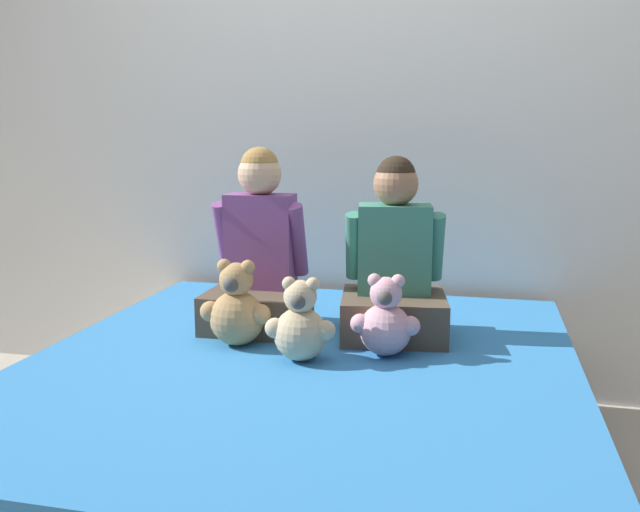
{
  "coord_description": "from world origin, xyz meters",
  "views": [
    {
      "loc": [
        0.52,
        -1.95,
        1.15
      ],
      "look_at": [
        0.0,
        0.24,
        0.74
      ],
      "focal_mm": 38.0,
      "sensor_mm": 36.0,
      "label": 1
    }
  ],
  "objects_px": {
    "bed": "(302,427)",
    "child_on_left": "(259,260)",
    "teddy_bear_between_children": "(301,326)",
    "child_on_right": "(394,268)",
    "teddy_bear_held_by_left_child": "(237,309)",
    "teddy_bear_held_by_right_child": "(385,321)"
  },
  "relations": [
    {
      "from": "child_on_right",
      "to": "teddy_bear_held_by_right_child",
      "type": "height_order",
      "value": "child_on_right"
    },
    {
      "from": "child_on_left",
      "to": "child_on_right",
      "type": "bearing_deg",
      "value": -1.43
    },
    {
      "from": "teddy_bear_between_children",
      "to": "teddy_bear_held_by_left_child",
      "type": "bearing_deg",
      "value": 153.99
    },
    {
      "from": "teddy_bear_held_by_left_child",
      "to": "teddy_bear_held_by_right_child",
      "type": "bearing_deg",
      "value": 0.52
    },
    {
      "from": "bed",
      "to": "child_on_left",
      "type": "xyz_separation_m",
      "value": [
        -0.24,
        0.32,
        0.47
      ]
    },
    {
      "from": "teddy_bear_held_by_right_child",
      "to": "teddy_bear_between_children",
      "type": "height_order",
      "value": "same"
    },
    {
      "from": "child_on_left",
      "to": "teddy_bear_held_by_left_child",
      "type": "distance_m",
      "value": 0.27
    },
    {
      "from": "bed",
      "to": "child_on_right",
      "type": "distance_m",
      "value": 0.61
    },
    {
      "from": "bed",
      "to": "child_on_left",
      "type": "distance_m",
      "value": 0.62
    },
    {
      "from": "child_on_left",
      "to": "teddy_bear_held_by_right_child",
      "type": "relative_size",
      "value": 2.46
    },
    {
      "from": "child_on_right",
      "to": "teddy_bear_between_children",
      "type": "bearing_deg",
      "value": -133.99
    },
    {
      "from": "child_on_left",
      "to": "child_on_right",
      "type": "distance_m",
      "value": 0.49
    },
    {
      "from": "child_on_right",
      "to": "teddy_bear_held_by_right_child",
      "type": "distance_m",
      "value": 0.26
    },
    {
      "from": "bed",
      "to": "child_on_right",
      "type": "height_order",
      "value": "child_on_right"
    },
    {
      "from": "teddy_bear_held_by_left_child",
      "to": "teddy_bear_between_children",
      "type": "bearing_deg",
      "value": -22.69
    },
    {
      "from": "teddy_bear_between_children",
      "to": "child_on_left",
      "type": "bearing_deg",
      "value": 122.07
    },
    {
      "from": "bed",
      "to": "child_on_right",
      "type": "bearing_deg",
      "value": 52.63
    },
    {
      "from": "child_on_left",
      "to": "child_on_right",
      "type": "relative_size",
      "value": 1.04
    },
    {
      "from": "child_on_left",
      "to": "teddy_bear_held_by_right_child",
      "type": "height_order",
      "value": "child_on_left"
    },
    {
      "from": "child_on_left",
      "to": "teddy_bear_held_by_left_child",
      "type": "relative_size",
      "value": 2.24
    },
    {
      "from": "child_on_right",
      "to": "teddy_bear_held_by_left_child",
      "type": "distance_m",
      "value": 0.55
    },
    {
      "from": "child_on_left",
      "to": "teddy_bear_between_children",
      "type": "height_order",
      "value": "child_on_left"
    }
  ]
}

